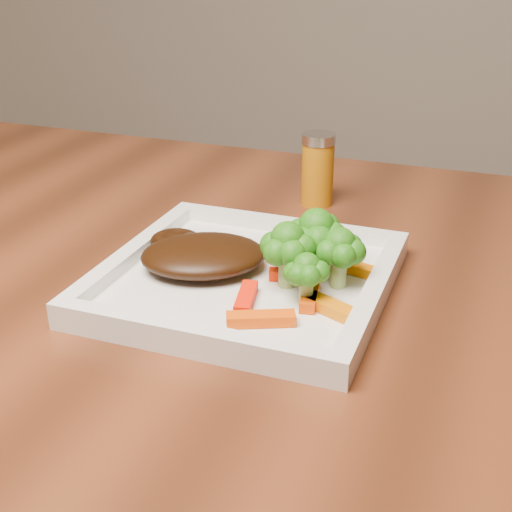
% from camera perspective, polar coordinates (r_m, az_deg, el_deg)
% --- Properties ---
extents(plate, '(0.27, 0.27, 0.01)m').
position_cam_1_polar(plate, '(0.70, -0.77, -2.18)').
color(plate, white).
rests_on(plate, dining_table).
extents(steak, '(0.16, 0.14, 0.03)m').
position_cam_1_polar(steak, '(0.71, -4.22, 0.06)').
color(steak, black).
rests_on(steak, plate).
extents(broccoli_0, '(0.08, 0.08, 0.07)m').
position_cam_1_polar(broccoli_0, '(0.69, 4.81, 1.08)').
color(broccoli_0, '#297613').
rests_on(broccoli_0, plate).
extents(broccoli_1, '(0.07, 0.07, 0.06)m').
position_cam_1_polar(broccoli_1, '(0.67, 6.68, 0.06)').
color(broccoli_1, '#397012').
rests_on(broccoli_1, plate).
extents(broccoli_2, '(0.06, 0.06, 0.06)m').
position_cam_1_polar(broccoli_2, '(0.64, 4.06, -1.48)').
color(broccoli_2, '#186811').
rests_on(broccoli_2, plate).
extents(broccoli_3, '(0.07, 0.07, 0.06)m').
position_cam_1_polar(broccoli_3, '(0.67, 2.53, 0.01)').
color(broccoli_3, '#2C5B0F').
rests_on(broccoli_3, plate).
extents(carrot_0, '(0.06, 0.04, 0.01)m').
position_cam_1_polar(carrot_0, '(0.62, 0.39, -5.05)').
color(carrot_0, '#E64803').
rests_on(carrot_0, plate).
extents(carrot_1, '(0.06, 0.04, 0.01)m').
position_cam_1_polar(carrot_1, '(0.64, 6.26, -4.23)').
color(carrot_1, '#D46903').
rests_on(carrot_1, plate).
extents(carrot_2, '(0.03, 0.06, 0.01)m').
position_cam_1_polar(carrot_2, '(0.65, -0.80, -3.40)').
color(carrot_2, '#F21A03').
rests_on(carrot_2, plate).
extents(carrot_3, '(0.05, 0.03, 0.01)m').
position_cam_1_polar(carrot_3, '(0.71, 8.33, -1.08)').
color(carrot_3, orange).
rests_on(carrot_3, plate).
extents(carrot_4, '(0.06, 0.05, 0.01)m').
position_cam_1_polar(carrot_4, '(0.75, 1.72, 0.55)').
color(carrot_4, red).
rests_on(carrot_4, plate).
extents(carrot_5, '(0.02, 0.05, 0.01)m').
position_cam_1_polar(carrot_5, '(0.65, 4.33, -3.18)').
color(carrot_5, '#D94403').
rests_on(carrot_5, plate).
extents(carrot_6, '(0.05, 0.03, 0.01)m').
position_cam_1_polar(carrot_6, '(0.69, 3.06, -1.50)').
color(carrot_6, '#FF2504').
rests_on(carrot_6, plate).
extents(spice_shaker, '(0.05, 0.05, 0.09)m').
position_cam_1_polar(spice_shaker, '(0.91, 4.95, 6.91)').
color(spice_shaker, '#A86309').
rests_on(spice_shaker, dining_table).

